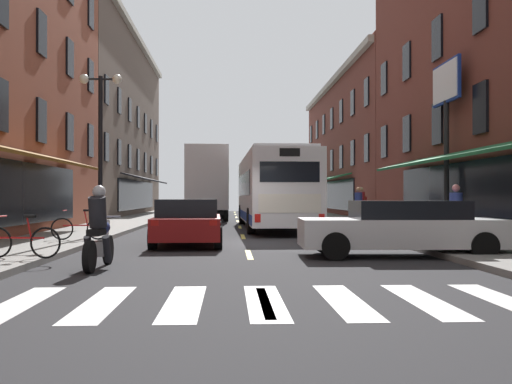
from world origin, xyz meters
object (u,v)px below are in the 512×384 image
object	(u,v)px
box_truck	(206,184)
motorcycle_rider	(99,233)
bicycle_mid	(21,241)
pedestrian_near	(362,205)
billboard_sign	(446,106)
pedestrian_far	(359,205)
sedan_near	(188,222)
street_lamp_twin	(100,146)
bicycle_near	(80,228)
pedestrian_rear	(361,204)
sedan_mid	(212,206)
sedan_far	(402,228)
pedestrian_mid	(456,213)
transit_bus	(272,190)

from	to	relation	value
box_truck	motorcycle_rider	xyz separation A→B (m)	(-1.22, -23.19, -1.46)
motorcycle_rider	bicycle_mid	bearing A→B (deg)	157.58
bicycle_mid	pedestrian_near	size ratio (longest dim) A/B	1.06
billboard_sign	pedestrian_far	size ratio (longest dim) A/B	3.45
sedan_near	bicycle_mid	distance (m)	5.78
billboard_sign	pedestrian_near	bearing A→B (deg)	90.93
motorcycle_rider	pedestrian_near	distance (m)	22.71
sedan_near	street_lamp_twin	distance (m)	4.69
sedan_near	bicycle_near	distance (m)	3.29
bicycle_mid	pedestrian_rear	distance (m)	21.00
sedan_mid	sedan_near	bearing A→B (deg)	-89.79
box_truck	bicycle_mid	world-z (taller)	box_truck
motorcycle_rider	bicycle_near	bearing A→B (deg)	107.27
sedan_near	box_truck	bearing A→B (deg)	90.52
sedan_far	bicycle_near	size ratio (longest dim) A/B	2.81
billboard_sign	sedan_mid	distance (m)	25.70
sedan_far	bicycle_near	world-z (taller)	sedan_far
motorcycle_rider	bicycle_mid	world-z (taller)	motorcycle_rider
sedan_near	sedan_far	bearing A→B (deg)	-33.13
motorcycle_rider	pedestrian_rear	distance (m)	20.76
motorcycle_rider	sedan_near	bearing A→B (deg)	76.17
street_lamp_twin	pedestrian_far	bearing A→B (deg)	35.05
sedan_far	bicycle_mid	xyz separation A→B (m)	(-8.48, -1.36, -0.19)
bicycle_mid	sedan_near	bearing A→B (deg)	57.06
sedan_mid	motorcycle_rider	xyz separation A→B (m)	(-1.28, -32.10, -0.02)
sedan_near	bicycle_near	xyz separation A→B (m)	(-3.25, 0.47, -0.19)
sedan_far	bicycle_near	xyz separation A→B (m)	(-8.60, 3.95, -0.19)
sedan_near	pedestrian_rear	bearing A→B (deg)	57.97
sedan_mid	bicycle_mid	bearing A→B (deg)	-95.54
bicycle_near	pedestrian_near	world-z (taller)	pedestrian_near
bicycle_near	street_lamp_twin	world-z (taller)	street_lamp_twin
billboard_sign	pedestrian_mid	size ratio (longest dim) A/B	3.65
billboard_sign	motorcycle_rider	world-z (taller)	billboard_sign
sedan_near	motorcycle_rider	world-z (taller)	motorcycle_rider
transit_bus	pedestrian_mid	size ratio (longest dim) A/B	7.63
billboard_sign	bicycle_near	size ratio (longest dim) A/B	3.49
sedan_mid	pedestrian_rear	bearing A→B (deg)	-59.06
bicycle_mid	pedestrian_far	bearing A→B (deg)	54.67
sedan_near	sedan_mid	bearing A→B (deg)	90.21
motorcycle_rider	transit_bus	bearing A→B (deg)	72.59
sedan_near	pedestrian_mid	bearing A→B (deg)	-8.08
bicycle_near	pedestrian_rear	world-z (taller)	pedestrian_rear
bicycle_near	pedestrian_near	distance (m)	18.61
sedan_far	motorcycle_rider	distance (m)	7.03
bicycle_near	pedestrian_rear	bearing A→B (deg)	47.67
pedestrian_near	pedestrian_mid	bearing A→B (deg)	129.24
pedestrian_near	pedestrian_far	world-z (taller)	pedestrian_far
street_lamp_twin	pedestrian_mid	bearing A→B (deg)	-18.63
billboard_sign	sedan_near	bearing A→B (deg)	-162.87
transit_bus	street_lamp_twin	distance (m)	8.95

